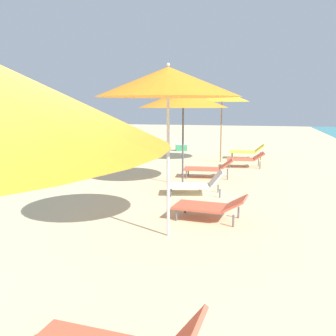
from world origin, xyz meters
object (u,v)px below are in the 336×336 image
Objects in this scene: umbrella_second at (168,82)px; cooler_box at (181,147)px; lounger_third_inland at (197,184)px; umbrella_farthest at (222,96)px; lounger_farthest_shoreside at (248,151)px; umbrella_third at (183,99)px; lounger_farthest_inland at (246,158)px; lounger_second_shoreside at (211,206)px; lounger_third_shoreside at (209,168)px.

umbrella_second reaches higher than cooler_box.
lounger_third_inland is (-0.02, 3.03, -2.29)m from umbrella_second.
umbrella_second is 1.02× the size of umbrella_farthest.
umbrella_farthest is at bearing -55.14° from cooler_box.
cooler_box is (-2.26, 3.24, -2.36)m from umbrella_farthest.
umbrella_second is 2.01× the size of lounger_farthest_shoreside.
lounger_third_inland is at bearing -61.39° from umbrella_third.
lounger_farthest_inland reaches higher than cooler_box.
lounger_second_shoreside is 6.51m from lounger_farthest_inland.
lounger_farthest_inland is 2.22× the size of cooler_box.
umbrella_farthest is 2.73m from lounger_farthest_shoreside.
lounger_second_shoreside is at bearing 85.55° from lounger_farthest_shoreside.
lounger_second_shoreside is at bearing -85.41° from umbrella_farthest.
umbrella_farthest is 4.60m from cooler_box.
umbrella_second is 2.59m from lounger_second_shoreside.
umbrella_farthest reaches higher than lounger_farthest_inland.
lounger_third_shoreside is 3.95m from umbrella_farthest.
lounger_third_inland reaches higher than lounger_farthest_shoreside.
lounger_farthest_shoreside is (0.99, 4.50, 0.02)m from lounger_third_shoreside.
umbrella_farthest is (-0.60, 7.51, 2.26)m from lounger_second_shoreside.
umbrella_third is (-0.60, 4.09, -0.20)m from umbrella_second.
lounger_third_inland is at bearing 79.76° from lounger_farthest_shoreside.
lounger_farthest_shoreside is 2.30× the size of cooler_box.
umbrella_second reaches higher than umbrella_third.
umbrella_farthest is 2.04× the size of lounger_farthest_inland.
lounger_third_shoreside is 0.55× the size of umbrella_farthest.
umbrella_second is at bearing -89.87° from umbrella_farthest.
lounger_farthest_inland is (1.01, 2.25, 0.01)m from lounger_third_shoreside.
umbrella_farthest reaches higher than lounger_third_inland.
lounger_third_shoreside is at bearing 59.62° from lounger_farthest_inland.
lounger_farthest_inland is (0.99, 7.56, -2.25)m from umbrella_second.
umbrella_third is 2.41m from lounger_third_inland.
umbrella_farthest is (0.01, 3.26, 2.23)m from lounger_third_shoreside.
umbrella_second is 5.77m from lounger_third_shoreside.
lounger_farthest_shoreside is at bearing -107.12° from lounger_third_shoreside.
cooler_box is at bearing 100.90° from umbrella_second.
lounger_farthest_shoreside is at bearing 74.69° from umbrella_third.
umbrella_third is at bearing -97.39° from umbrella_farthest.
lounger_farthest_inland is at bearing -118.97° from lounger_third_shoreside.
umbrella_third is at bearing 98.35° from umbrella_second.
lounger_third_shoreside is 1.08× the size of lounger_farthest_shoreside.
lounger_second_shoreside is 3.86m from umbrella_third.
cooler_box is at bearing -69.22° from lounger_second_shoreside.
umbrella_second reaches higher than umbrella_farthest.
lounger_farthest_shoreside reaches higher than lounger_third_shoreside.
lounger_farthest_inland is at bearing 88.61° from lounger_farthest_shoreside.
lounger_farthest_inland is at bearing -52.44° from cooler_box.
lounger_second_shoreside is 7.86m from umbrella_farthest.
umbrella_third is 4.29× the size of cooler_box.
lounger_farthest_inland is (0.41, 6.50, 0.04)m from lounger_second_shoreside.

